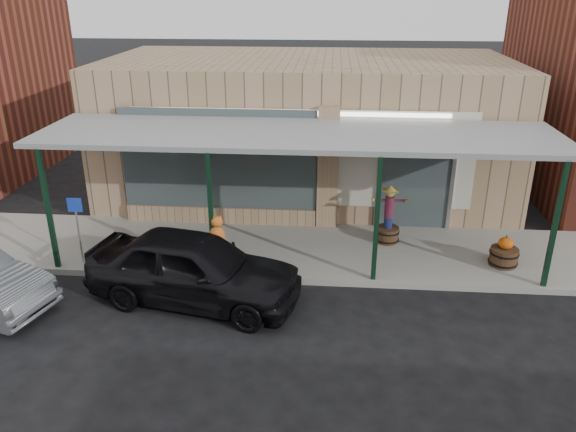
# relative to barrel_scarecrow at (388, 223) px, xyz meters

# --- Properties ---
(ground) EXTENTS (120.00, 120.00, 0.00)m
(ground) POSITION_rel_barrel_scarecrow_xyz_m (-2.27, -4.16, -0.66)
(ground) COLOR black
(ground) RESTS_ON ground
(sidewalk) EXTENTS (40.00, 3.20, 0.15)m
(sidewalk) POSITION_rel_barrel_scarecrow_xyz_m (-2.27, -0.56, -0.59)
(sidewalk) COLOR gray
(sidewalk) RESTS_ON ground
(storefront) EXTENTS (12.00, 6.25, 4.20)m
(storefront) POSITION_rel_barrel_scarecrow_xyz_m (-2.27, 4.00, 1.43)
(storefront) COLOR tan
(storefront) RESTS_ON ground
(awning) EXTENTS (12.00, 3.00, 3.04)m
(awning) POSITION_rel_barrel_scarecrow_xyz_m (-2.27, -0.60, 2.35)
(awning) COLOR slate
(awning) RESTS_ON ground
(block_buildings_near) EXTENTS (61.00, 8.00, 8.00)m
(block_buildings_near) POSITION_rel_barrel_scarecrow_xyz_m (-0.26, 5.04, 3.11)
(block_buildings_near) COLOR maroon
(block_buildings_near) RESTS_ON ground
(barrel_scarecrow) EXTENTS (0.92, 0.68, 1.51)m
(barrel_scarecrow) POSITION_rel_barrel_scarecrow_xyz_m (0.00, 0.00, 0.00)
(barrel_scarecrow) COLOR #47331C
(barrel_scarecrow) RESTS_ON sidewalk
(barrel_pumpkin) EXTENTS (0.83, 0.83, 0.76)m
(barrel_pumpkin) POSITION_rel_barrel_scarecrow_xyz_m (2.61, -1.09, -0.24)
(barrel_pumpkin) COLOR #47331C
(barrel_pumpkin) RESTS_ON sidewalk
(handicap_sign) EXTENTS (0.34, 0.04, 1.63)m
(handicap_sign) POSITION_rel_barrel_scarecrow_xyz_m (-7.27, -1.76, 0.54)
(handicap_sign) COLOR gray
(handicap_sign) RESTS_ON sidewalk
(parked_sedan) EXTENTS (4.79, 2.70, 1.59)m
(parked_sedan) POSITION_rel_barrel_scarecrow_xyz_m (-4.27, -2.98, 0.11)
(parked_sedan) COLOR black
(parked_sedan) RESTS_ON ground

